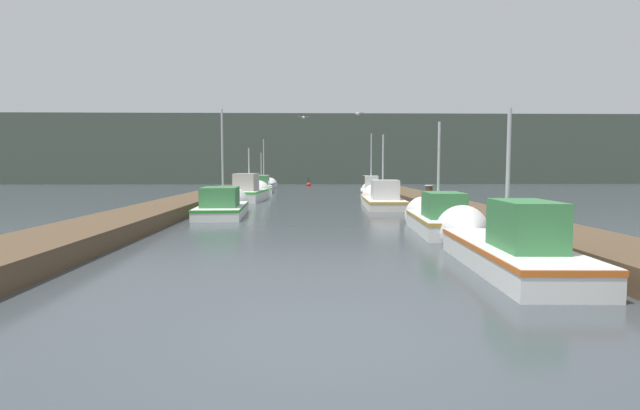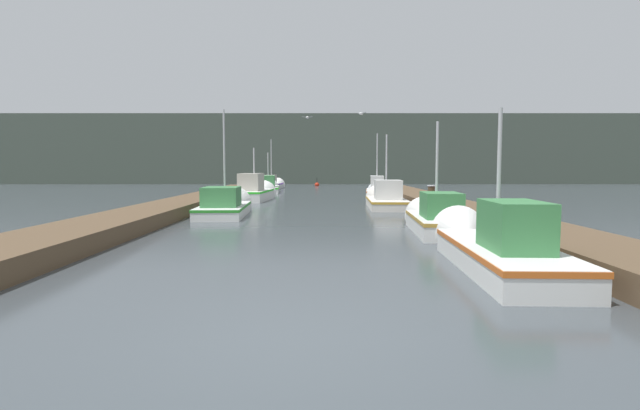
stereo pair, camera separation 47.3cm
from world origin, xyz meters
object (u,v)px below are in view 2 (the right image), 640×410
object	(u,v)px
fishing_boat_1	(437,218)
mooring_piling_2	(432,199)
mooring_piling_0	(373,182)
seagull_lead	(309,117)
channel_buoy	(318,185)
fishing_boat_3	(386,199)
fishing_boat_2	(228,205)
mooring_piling_3	(432,205)
fishing_boat_4	(257,192)
seagull_1	(362,114)
fishing_boat_6	(270,187)
fishing_boat_0	(491,245)
mooring_piling_1	(375,182)
fishing_boat_7	(273,185)
fishing_boat_5	(378,190)

from	to	relation	value
fishing_boat_1	mooring_piling_2	world-z (taller)	fishing_boat_1
mooring_piling_0	seagull_lead	bearing A→B (deg)	-106.21
channel_buoy	fishing_boat_3	bearing A→B (deg)	-81.94
fishing_boat_3	mooring_piling_0	world-z (taller)	fishing_boat_3
fishing_boat_2	channel_buoy	xyz separation A→B (m)	(3.68, 29.67, -0.24)
fishing_boat_2	mooring_piling_3	world-z (taller)	fishing_boat_2
seagull_lead	fishing_boat_4	bearing A→B (deg)	-45.26
seagull_1	fishing_boat_2	bearing A→B (deg)	-112.96
fishing_boat_1	fishing_boat_6	bearing A→B (deg)	111.44
fishing_boat_0	channel_buoy	xyz separation A→B (m)	(-3.91, 40.46, -0.26)
mooring_piling_1	mooring_piling_2	world-z (taller)	mooring_piling_2
channel_buoy	fishing_boat_2	bearing A→B (deg)	-97.08
mooring_piling_1	mooring_piling_2	distance (m)	22.92
fishing_boat_4	mooring_piling_1	size ratio (longest dim) A/B	4.59
mooring_piling_3	seagull_1	xyz separation A→B (m)	(-2.50, 4.36, 4.11)
fishing_boat_4	fishing_boat_7	size ratio (longest dim) A/B	0.86
channel_buoy	seagull_lead	size ratio (longest dim) A/B	1.72
fishing_boat_0	seagull_1	xyz separation A→B (m)	(-1.60, 14.05, 4.20)
fishing_boat_6	seagull_lead	size ratio (longest dim) A/B	10.96
mooring_piling_1	channel_buoy	size ratio (longest dim) A/B	1.25
fishing_boat_1	fishing_boat_7	world-z (taller)	fishing_boat_7
fishing_boat_2	seagull_1	distance (m)	8.02
fishing_boat_0	fishing_boat_7	distance (m)	34.73
fishing_boat_5	seagull_lead	size ratio (longest dim) A/B	10.26
channel_buoy	mooring_piling_3	bearing A→B (deg)	-81.12
seagull_lead	seagull_1	size ratio (longest dim) A/B	1.10
mooring_piling_0	mooring_piling_2	xyz separation A→B (m)	(0.16, -22.93, 0.01)
mooring_piling_1	seagull_1	xyz separation A→B (m)	(-2.79, -19.74, 3.99)
fishing_boat_1	fishing_boat_3	bearing A→B (deg)	95.12
mooring_piling_3	fishing_boat_4	bearing A→B (deg)	130.44
channel_buoy	seagull_lead	world-z (taller)	seagull_lead
fishing_boat_1	fishing_boat_3	distance (m)	9.72
fishing_boat_1	fishing_boat_4	bearing A→B (deg)	120.87
fishing_boat_1	channel_buoy	bearing A→B (deg)	99.62
fishing_boat_1	fishing_boat_7	size ratio (longest dim) A/B	0.78
fishing_boat_2	mooring_piling_0	distance (m)	24.56
fishing_boat_6	mooring_piling_3	distance (m)	20.65
fishing_boat_0	mooring_piling_1	xyz separation A→B (m)	(1.20, 33.79, 0.21)
fishing_boat_3	fishing_boat_6	bearing A→B (deg)	120.52
fishing_boat_4	mooring_piling_0	xyz separation A→B (m)	(8.50, 14.27, 0.11)
fishing_boat_4	seagull_lead	xyz separation A→B (m)	(3.24, -3.81, 4.06)
fishing_boat_4	fishing_boat_5	distance (m)	8.62
fishing_boat_6	seagull_lead	xyz separation A→B (m)	(3.39, -12.78, 4.18)
fishing_boat_5	fishing_boat_2	bearing A→B (deg)	-116.30
mooring_piling_1	channel_buoy	distance (m)	8.41
mooring_piling_3	channel_buoy	distance (m)	31.15
fishing_boat_2	mooring_piling_0	world-z (taller)	fishing_boat_2
fishing_boat_4	fishing_boat_6	size ratio (longest dim) A/B	0.90
seagull_lead	mooring_piling_3	bearing A→B (deg)	134.86
fishing_boat_7	fishing_boat_4	bearing A→B (deg)	-83.73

